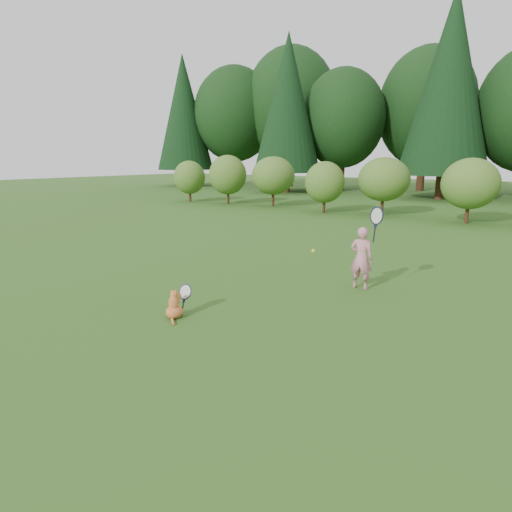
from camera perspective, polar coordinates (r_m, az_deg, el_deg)
The scene contains 6 objects.
ground at distance 7.74m, azimuth -4.67°, elevation -5.94°, with size 100.00×100.00×0.00m, color #255217.
shrub_row at distance 19.22m, azimuth 21.33°, elevation 8.75°, with size 28.00×3.00×2.80m, color #3F6920, non-canonical shape.
woodland_backdrop at distance 29.41m, azimuth 27.62°, elevation 21.30°, with size 48.00×10.00×15.00m, color black, non-canonical shape.
child at distance 8.50m, azimuth 13.92°, elevation -0.09°, with size 0.69×0.41×1.83m.
cat at distance 6.99m, azimuth -10.81°, elevation -6.19°, with size 0.47×0.71×0.61m.
tennis_ball at distance 7.74m, azimuth 7.66°, elevation 0.70°, with size 0.07×0.07×0.07m.
Camera 1 is at (4.74, -5.59, 2.49)m, focal length 30.00 mm.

